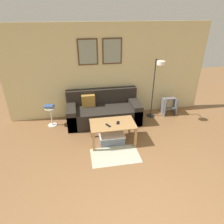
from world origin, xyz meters
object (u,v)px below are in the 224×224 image
object	(u,v)px
couch	(103,111)
coffee_table	(113,127)
remote_control	(108,125)
step_stool	(169,106)
cell_phone	(118,123)
floor_lamp	(157,79)
book_stack	(49,106)
side_table	(51,115)
storage_bin	(112,137)

from	to	relation	value
couch	coffee_table	world-z (taller)	couch
remote_control	step_stool	world-z (taller)	remote_control
remote_control	step_stool	distance (m)	2.36
step_stool	cell_phone	bearing A→B (deg)	-148.50
remote_control	coffee_table	bearing A→B (deg)	5.75
floor_lamp	book_stack	distance (m)	2.90
couch	floor_lamp	xyz separation A→B (m)	(1.41, -0.15, 0.89)
book_stack	cell_phone	world-z (taller)	book_stack
floor_lamp	side_table	bearing A→B (deg)	176.82
remote_control	cell_phone	world-z (taller)	remote_control
book_stack	cell_phone	distance (m)	1.92
cell_phone	book_stack	bearing A→B (deg)	163.61
storage_bin	book_stack	bearing A→B (deg)	145.12
side_table	step_stool	world-z (taller)	side_table
couch	remote_control	size ratio (longest dim) A/B	13.12
storage_bin	step_stool	distance (m)	2.22
couch	side_table	bearing A→B (deg)	179.59
couch	cell_phone	distance (m)	1.05
coffee_table	floor_lamp	xyz separation A→B (m)	(1.34, 0.87, 0.78)
book_stack	storage_bin	bearing A→B (deg)	-34.88
floor_lamp	cell_phone	xyz separation A→B (m)	(-1.21, -0.87, -0.68)
floor_lamp	cell_phone	distance (m)	1.64
book_stack	step_stool	size ratio (longest dim) A/B	0.54
cell_phone	step_stool	size ratio (longest dim) A/B	0.29
cell_phone	floor_lamp	bearing A→B (deg)	51.88
floor_lamp	step_stool	xyz separation A→B (m)	(0.57, 0.22, -0.93)
step_stool	floor_lamp	bearing A→B (deg)	-158.52
book_stack	step_stool	bearing A→B (deg)	0.94
remote_control	cell_phone	xyz separation A→B (m)	(0.25, 0.08, -0.01)
coffee_table	remote_control	size ratio (longest dim) A/B	6.84
side_table	remote_control	bearing A→B (deg)	-39.31
remote_control	side_table	bearing A→B (deg)	112.08
side_table	book_stack	size ratio (longest dim) A/B	2.01
cell_phone	remote_control	bearing A→B (deg)	-145.53
step_stool	side_table	bearing A→B (deg)	-178.85
remote_control	floor_lamp	bearing A→B (deg)	4.42
side_table	couch	bearing A→B (deg)	-0.41
book_stack	floor_lamp	bearing A→B (deg)	-3.40
storage_bin	cell_phone	xyz separation A→B (m)	(0.15, -0.01, 0.39)
cell_phone	storage_bin	bearing A→B (deg)	-169.25
couch	coffee_table	bearing A→B (deg)	-85.65
storage_bin	remote_control	xyz separation A→B (m)	(-0.10, -0.10, 0.40)
floor_lamp	cell_phone	world-z (taller)	floor_lamp
book_stack	cell_phone	xyz separation A→B (m)	(1.62, -1.04, -0.06)
couch	step_stool	bearing A→B (deg)	2.25
side_table	cell_phone	distance (m)	1.91
couch	floor_lamp	size ratio (longest dim) A/B	1.16
remote_control	storage_bin	bearing A→B (deg)	15.68
coffee_table	storage_bin	world-z (taller)	coffee_table
coffee_table	storage_bin	xyz separation A→B (m)	(-0.03, 0.01, -0.30)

